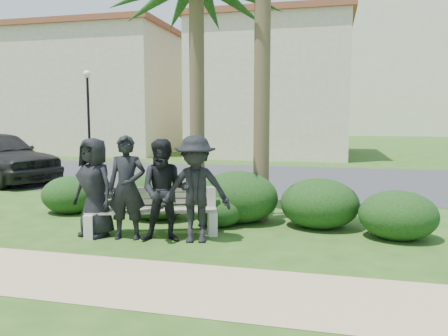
{
  "coord_description": "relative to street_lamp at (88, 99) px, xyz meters",
  "views": [
    {
      "loc": [
        2.19,
        -6.71,
        2.06
      ],
      "look_at": [
        0.31,
        1.0,
        1.15
      ],
      "focal_mm": 35.0,
      "sensor_mm": 36.0,
      "label": 1
    }
  ],
  "objects": [
    {
      "name": "footpath",
      "position": [
        9.0,
        -13.8,
        -2.94
      ],
      "size": [
        30.0,
        1.6,
        0.01
      ],
      "primitive_type": "cube",
      "color": "tan",
      "rests_on": "ground"
    },
    {
      "name": "hedge_b",
      "position": [
        7.74,
        -10.45,
        -2.47
      ],
      "size": [
        1.45,
        1.2,
        0.95
      ],
      "primitive_type": "ellipsoid",
      "color": "black",
      "rests_on": "ground"
    },
    {
      "name": "asphalt_street",
      "position": [
        9.0,
        -4.0,
        -2.94
      ],
      "size": [
        160.0,
        8.0,
        0.01
      ],
      "primitive_type": "cube",
      "color": "#2D2D30",
      "rests_on": "ground"
    },
    {
      "name": "man_a",
      "position": [
        7.22,
        -11.97,
        -2.08
      ],
      "size": [
        0.97,
        0.78,
        1.72
      ],
      "primitive_type": "imported",
      "rotation": [
        0.0,
        0.0,
        -0.31
      ],
      "color": "black",
      "rests_on": "ground"
    },
    {
      "name": "hedge_a",
      "position": [
        5.7,
        -10.39,
        -2.53
      ],
      "size": [
        1.26,
        1.04,
        0.82
      ],
      "primitive_type": "ellipsoid",
      "color": "black",
      "rests_on": "ground"
    },
    {
      "name": "man_b",
      "position": [
        7.86,
        -12.01,
        -2.06
      ],
      "size": [
        0.71,
        0.54,
        1.77
      ],
      "primitive_type": "imported",
      "rotation": [
        0.0,
        0.0,
        0.19
      ],
      "color": "black",
      "rests_on": "ground"
    },
    {
      "name": "hotel_tower",
      "position": [
        23.0,
        43.0,
        10.46
      ],
      "size": [
        26.0,
        18.0,
        37.3
      ],
      "color": "beige",
      "rests_on": "ground"
    },
    {
      "name": "hedge_c",
      "position": [
        9.14,
        -10.79,
        -2.63
      ],
      "size": [
        0.96,
        0.79,
        0.63
      ],
      "primitive_type": "ellipsoid",
      "color": "black",
      "rests_on": "ground"
    },
    {
      "name": "ground",
      "position": [
        9.0,
        -12.0,
        -2.94
      ],
      "size": [
        160.0,
        160.0,
        0.0
      ],
      "primitive_type": "plane",
      "color": "#274915",
      "rests_on": "ground"
    },
    {
      "name": "hedge_d",
      "position": [
        9.42,
        -10.31,
        -2.42
      ],
      "size": [
        1.61,
        1.33,
        1.05
      ],
      "primitive_type": "ellipsoid",
      "color": "black",
      "rests_on": "ground"
    },
    {
      "name": "hedge_e",
      "position": [
        11.02,
        -10.41,
        -2.46
      ],
      "size": [
        1.47,
        1.22,
        0.96
      ],
      "primitive_type": "ellipsoid",
      "color": "black",
      "rests_on": "ground"
    },
    {
      "name": "stucco_bldg_left",
      "position": [
        -3.0,
        6.0,
        0.72
      ],
      "size": [
        10.4,
        8.4,
        7.3
      ],
      "color": "#C4B593",
      "rests_on": "ground"
    },
    {
      "name": "street_lamp",
      "position": [
        0.0,
        0.0,
        0.0
      ],
      "size": [
        0.36,
        0.36,
        4.29
      ],
      "color": "black",
      "rests_on": "ground"
    },
    {
      "name": "stucco_bldg_right",
      "position": [
        8.0,
        6.0,
        0.72
      ],
      "size": [
        8.4,
        8.4,
        7.3
      ],
      "color": "#C4B593",
      "rests_on": "ground"
    },
    {
      "name": "man_d",
      "position": [
        9.05,
        -11.91,
        -2.06
      ],
      "size": [
        1.26,
        0.89,
        1.77
      ],
      "primitive_type": "imported",
      "rotation": [
        0.0,
        0.0,
        0.22
      ],
      "color": "black",
      "rests_on": "ground"
    },
    {
      "name": "hedge_f",
      "position": [
        12.35,
        -10.9,
        -2.51
      ],
      "size": [
        1.32,
        1.09,
        0.86
      ],
      "primitive_type": "ellipsoid",
      "color": "black",
      "rests_on": "ground"
    },
    {
      "name": "park_bench",
      "position": [
        8.17,
        -11.64,
        -2.58
      ],
      "size": [
        2.44,
        1.24,
        0.8
      ],
      "rotation": [
        0.0,
        0.0,
        0.33
      ],
      "color": "gray",
      "rests_on": "ground"
    },
    {
      "name": "man_c",
      "position": [
        8.54,
        -12.0,
        -2.08
      ],
      "size": [
        0.95,
        0.81,
        1.72
      ],
      "primitive_type": "imported",
      "rotation": [
        0.0,
        0.0,
        0.21
      ],
      "color": "black",
      "rests_on": "ground"
    }
  ]
}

